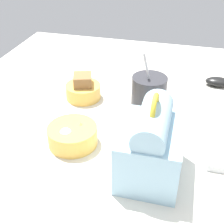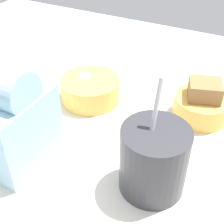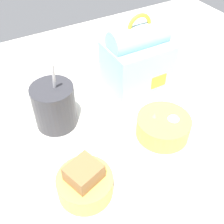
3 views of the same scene
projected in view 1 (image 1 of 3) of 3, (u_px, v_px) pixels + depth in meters
desk_surface at (109, 135)px, 84.25cm from camera, size 140.00×110.00×2.00cm
lunch_bag at (151, 146)px, 66.46cm from camera, size 17.06×13.42×20.60cm
soup_cup at (149, 94)px, 89.77cm from camera, size 10.04×10.04×18.23cm
bento_bowl_sandwich at (83, 89)px, 97.45cm from camera, size 10.92×10.92×7.98cm
bento_bowl_snacks at (73, 135)px, 78.38cm from camera, size 12.52×12.52×5.93cm
computer_mouse at (218, 82)px, 104.96cm from camera, size 4.98×8.52×2.96cm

